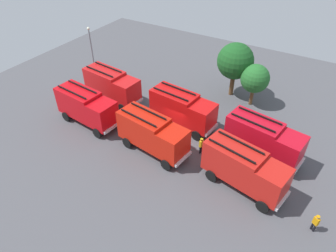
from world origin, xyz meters
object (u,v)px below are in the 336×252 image
at_px(fire_truck_3, 112,85).
at_px(traffic_cone_0, 83,105).
at_px(firefighter_0, 315,222).
at_px(traffic_cone_2, 159,127).
at_px(fire_truck_1, 152,133).
at_px(fire_truck_5, 264,138).
at_px(fire_truck_2, 244,167).
at_px(fire_truck_4, 182,108).
at_px(lamppost, 92,50).
at_px(tree_1, 255,79).
at_px(firefighter_1, 201,145).
at_px(fire_truck_0, 86,106).
at_px(tree_0, 235,61).
at_px(traffic_cone_1, 264,135).

height_order(fire_truck_3, traffic_cone_0, fire_truck_3).
relative_size(firefighter_0, traffic_cone_2, 2.53).
relative_size(fire_truck_1, fire_truck_5, 1.00).
bearing_deg(traffic_cone_2, traffic_cone_0, -173.99).
distance_m(fire_truck_1, traffic_cone_2, 3.76).
relative_size(fire_truck_5, firefighter_0, 4.54).
distance_m(fire_truck_2, fire_truck_4, 9.86).
bearing_deg(firefighter_0, lamppost, 105.47).
bearing_deg(tree_1, fire_truck_5, -65.51).
xyz_separation_m(fire_truck_1, traffic_cone_0, (-11.17, 2.01, -1.80)).
bearing_deg(firefighter_1, fire_truck_3, -175.92).
bearing_deg(fire_truck_1, fire_truck_5, 34.37).
relative_size(firefighter_0, firefighter_1, 0.95).
height_order(fire_truck_1, lamppost, lamppost).
xyz_separation_m(traffic_cone_2, lamppost, (-13.11, 4.84, 3.83)).
relative_size(fire_truck_5, traffic_cone_2, 11.50).
bearing_deg(traffic_cone_0, firefighter_1, 0.20).
height_order(fire_truck_2, traffic_cone_0, fire_truck_2).
xyz_separation_m(fire_truck_0, fire_truck_5, (17.61, 4.48, 0.00)).
height_order(tree_1, traffic_cone_2, tree_1).
relative_size(fire_truck_1, firefighter_1, 4.30).
relative_size(fire_truck_0, traffic_cone_0, 10.45).
xyz_separation_m(fire_truck_3, fire_truck_4, (9.48, -0.02, 0.00)).
relative_size(fire_truck_0, fire_truck_1, 0.99).
height_order(fire_truck_2, fire_truck_4, same).
distance_m(fire_truck_1, fire_truck_5, 10.27).
xyz_separation_m(fire_truck_3, firefighter_0, (24.14, -6.39, -1.23)).
xyz_separation_m(fire_truck_1, fire_truck_3, (-9.07, 5.09, 0.00)).
bearing_deg(fire_truck_4, fire_truck_0, -145.38).
bearing_deg(fire_truck_2, firefighter_0, -2.13).
bearing_deg(lamppost, tree_0, 19.03).
bearing_deg(firefighter_0, fire_truck_4, 99.40).
distance_m(firefighter_0, firefighter_1, 11.41).
relative_size(fire_truck_2, tree_0, 1.14).
bearing_deg(tree_1, lamppost, -166.01).
bearing_deg(firefighter_1, fire_truck_5, 44.25).
bearing_deg(fire_truck_4, lamppost, 174.78).
bearing_deg(fire_truck_5, fire_truck_1, -144.12).
xyz_separation_m(fire_truck_0, fire_truck_1, (8.45, -0.17, 0.00)).
bearing_deg(firefighter_1, fire_truck_0, -154.50).
xyz_separation_m(firefighter_0, tree_0, (-12.48, 15.04, 3.53)).
bearing_deg(fire_truck_0, tree_0, 56.12).
distance_m(fire_truck_3, tree_0, 14.70).
height_order(tree_0, traffic_cone_1, tree_0).
height_order(fire_truck_5, traffic_cone_0, fire_truck_5).
relative_size(traffic_cone_0, traffic_cone_1, 1.18).
bearing_deg(traffic_cone_1, tree_1, 121.20).
bearing_deg(fire_truck_5, fire_truck_3, -172.39).
bearing_deg(fire_truck_5, traffic_cone_1, 108.45).
xyz_separation_m(fire_truck_0, lamppost, (-5.87, 7.74, 2.00)).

